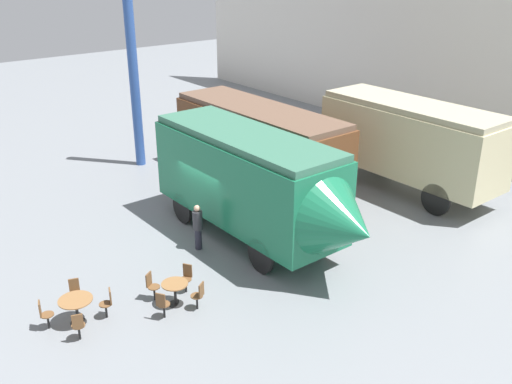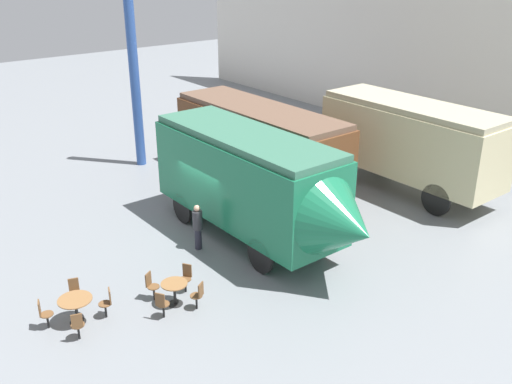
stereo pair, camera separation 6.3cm
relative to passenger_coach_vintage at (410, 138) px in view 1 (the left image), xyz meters
The scene contains 17 objects.
ground_plane 9.07m from the passenger_coach_vintage, 102.38° to the right, with size 80.00×80.00×0.00m, color gray.
backdrop_wall 7.66m from the passenger_coach_vintage, 104.91° to the left, with size 44.00×0.15×9.00m.
passenger_coach_vintage is the anchor object (origin of this frame).
passenger_coach_wooden 6.35m from the passenger_coach_vintage, 136.71° to the right, with size 8.90×2.70×3.37m.
streamlined_locomotive 7.97m from the passenger_coach_vintage, 91.23° to the right, with size 9.44×2.58×3.83m.
cafe_table_near 12.44m from the passenger_coach_vintage, 83.88° to the right, with size 0.77×0.77×0.70m.
cafe_table_mid 14.91m from the passenger_coach_vintage, 88.45° to the right, with size 0.93×0.93×0.75m.
cafe_chair_0 11.77m from the passenger_coach_vintage, 85.49° to the right, with size 0.39×0.40×0.87m.
cafe_chair_1 12.78m from the passenger_coach_vintage, 86.98° to the right, with size 0.40×0.39×0.87m.
cafe_chair_2 13.12m from the passenger_coach_vintage, 82.44° to the right, with size 0.39×0.40×0.87m.
cafe_chair_3 12.14m from the passenger_coach_vintage, 80.62° to the right, with size 0.40×0.39×0.87m.
cafe_chair_4 15.70m from the passenger_coach_vintage, 89.57° to the right, with size 0.37×0.39×0.87m.
cafe_chair_5 15.24m from the passenger_coach_vintage, 85.50° to the right, with size 0.39×0.37×0.87m.
cafe_chair_6 14.15m from the passenger_coach_vintage, 87.22° to the right, with size 0.37×0.39×0.87m.
cafe_chair_7 14.64m from the passenger_coach_vintage, 91.53° to the right, with size 0.39×0.37×0.87m.
visitor_person 10.03m from the passenger_coach_vintage, 96.21° to the right, with size 0.34×0.34×1.63m.
support_pillar 12.45m from the passenger_coach_vintage, 143.30° to the right, with size 0.44×0.44×8.00m.
Camera 1 is at (15.52, -10.57, 9.45)m, focal length 40.00 mm.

